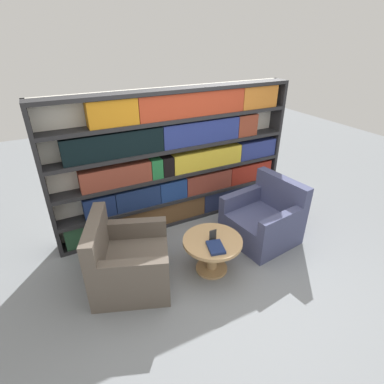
{
  "coord_description": "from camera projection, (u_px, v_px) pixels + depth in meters",
  "views": [
    {
      "loc": [
        -1.63,
        -2.27,
        2.64
      ],
      "look_at": [
        -0.11,
        0.71,
        0.84
      ],
      "focal_mm": 28.0,
      "sensor_mm": 36.0,
      "label": 1
    }
  ],
  "objects": [
    {
      "name": "bookshelf",
      "position": [
        179.0,
        161.0,
        4.34
      ],
      "size": [
        3.56,
        0.3,
        2.0
      ],
      "color": "silver",
      "rests_on": "ground_plane"
    },
    {
      "name": "ground_plane",
      "position": [
        226.0,
        274.0,
        3.68
      ],
      "size": [
        14.0,
        14.0,
        0.0
      ],
      "primitive_type": "plane",
      "color": "gray"
    },
    {
      "name": "coffee_table",
      "position": [
        212.0,
        248.0,
        3.62
      ],
      "size": [
        0.72,
        0.72,
        0.45
      ],
      "color": "tan",
      "rests_on": "ground_plane"
    },
    {
      "name": "armchair_left",
      "position": [
        128.0,
        263.0,
        3.44
      ],
      "size": [
        1.09,
        1.11,
        0.87
      ],
      "rotation": [
        0.0,
        0.0,
        1.21
      ],
      "color": "brown",
      "rests_on": "ground_plane"
    },
    {
      "name": "armchair_right",
      "position": [
        263.0,
        220.0,
        4.22
      ],
      "size": [
        0.94,
        0.97,
        0.87
      ],
      "rotation": [
        0.0,
        0.0,
        -1.44
      ],
      "color": "#42476B",
      "rests_on": "ground_plane"
    },
    {
      "name": "table_sign",
      "position": [
        213.0,
        236.0,
        3.53
      ],
      "size": [
        0.09,
        0.06,
        0.14
      ],
      "color": "black",
      "rests_on": "coffee_table"
    },
    {
      "name": "stray_book",
      "position": [
        216.0,
        247.0,
        3.4
      ],
      "size": [
        0.23,
        0.28,
        0.03
      ],
      "color": "navy",
      "rests_on": "coffee_table"
    }
  ]
}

